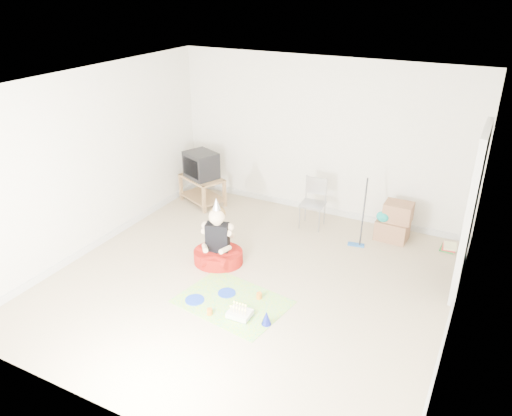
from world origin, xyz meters
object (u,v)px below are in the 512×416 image
at_px(tv_stand, 202,188).
at_px(birthday_cake, 240,314).
at_px(crt_tv, 201,165).
at_px(seated_woman, 218,249).
at_px(cardboard_boxes, 394,222).
at_px(folding_chair, 313,204).

relative_size(tv_stand, birthday_cake, 3.26).
bearing_deg(crt_tv, seated_woman, -28.40).
bearing_deg(birthday_cake, cardboard_boxes, 67.51).
xyz_separation_m(tv_stand, birthday_cake, (2.18, -2.58, -0.25)).
relative_size(tv_stand, folding_chair, 1.13).
bearing_deg(tv_stand, cardboard_boxes, 3.47).
height_order(tv_stand, crt_tv, crt_tv).
bearing_deg(cardboard_boxes, folding_chair, -172.22).
bearing_deg(crt_tv, cardboard_boxes, 26.31).
xyz_separation_m(folding_chair, cardboard_boxes, (1.26, 0.17, -0.10)).
relative_size(cardboard_boxes, birthday_cake, 2.14).
bearing_deg(birthday_cake, tv_stand, 130.17).
height_order(crt_tv, folding_chair, crt_tv).
height_order(tv_stand, folding_chair, folding_chair).
relative_size(cardboard_boxes, seated_woman, 0.60).
height_order(tv_stand, seated_woman, seated_woman).
distance_m(cardboard_boxes, birthday_cake, 3.03).
xyz_separation_m(crt_tv, birthday_cake, (2.18, -2.58, -0.68)).
distance_m(crt_tv, folding_chair, 2.10).
distance_m(tv_stand, folding_chair, 2.07).
bearing_deg(seated_woman, birthday_cake, -47.54).
bearing_deg(birthday_cake, seated_woman, 132.46).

